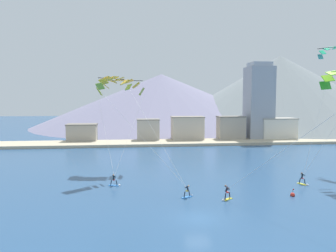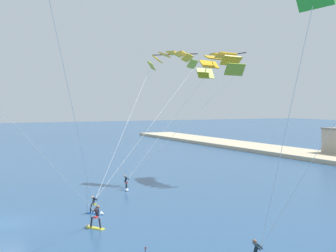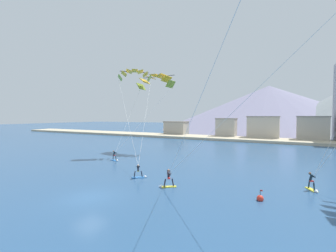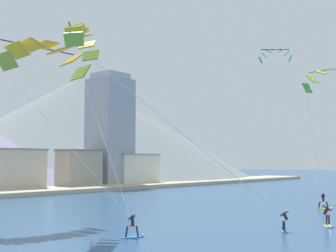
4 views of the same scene
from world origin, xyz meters
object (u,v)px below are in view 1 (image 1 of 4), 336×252
Objects in this scene: parafoil_kite_near_lead at (115,82)px; parafoil_kite_distant_high_outer at (331,51)px; kitesurfer_far_left at (115,182)px; parafoil_kite_far_left at (121,85)px; kitesurfer_mid_center at (226,195)px; race_marker_buoy at (293,195)px; kitesurfer_near_lead at (188,193)px; kitesurfer_near_trail at (304,181)px.

parafoil_kite_near_lead is 3.28× the size of parafoil_kite_distant_high_outer.
parafoil_kite_far_left is at bearing 87.59° from kitesurfer_far_left.
parafoil_kite_far_left is at bearing 123.81° from kitesurfer_mid_center.
race_marker_buoy is (21.75, -7.15, -0.32)m from kitesurfer_far_left.
parafoil_kite_distant_high_outer reaches higher than parafoil_kite_near_lead.
parafoil_kite_near_lead reaches higher than kitesurfer_far_left.
kitesurfer_near_trail is at bearing 13.17° from kitesurfer_near_lead.
kitesurfer_near_lead is at bearing -166.83° from kitesurfer_near_trail.
race_marker_buoy is (-4.08, -4.91, -0.38)m from kitesurfer_near_trail.
kitesurfer_far_left is 0.41× the size of parafoil_kite_distant_high_outer.
kitesurfer_near_trail is 30.46m from parafoil_kite_near_lead.
parafoil_kite_distant_high_outer is at bearing 28.95° from kitesurfer_near_lead.
parafoil_kite_far_left reaches higher than kitesurfer_mid_center.
kitesurfer_near_lead is 0.38× the size of parafoil_kite_distant_high_outer.
kitesurfer_near_trail reaches higher than kitesurfer_far_left.
parafoil_kite_far_left is at bearing 115.97° from kitesurfer_near_lead.
kitesurfer_near_lead is 4.48m from kitesurfer_mid_center.
kitesurfer_near_trail is 24.59m from parafoil_kite_distant_high_outer.
parafoil_kite_near_lead is at bearing 128.31° from kitesurfer_near_lead.
parafoil_kite_near_lead is 14.05× the size of race_marker_buoy.
kitesurfer_far_left is (-25.83, 2.24, -0.06)m from kitesurfer_near_trail.
parafoil_kite_near_lead is at bearing -174.89° from parafoil_kite_distant_high_outer.
kitesurfer_near_trail is at bearing -28.30° from parafoil_kite_far_left.
parafoil_kite_near_lead reaches higher than kitesurfer_near_trail.
parafoil_kite_far_left is (-8.56, 17.58, 13.62)m from kitesurfer_near_lead.
parafoil_kite_distant_high_outer is at bearing 13.70° from kitesurfer_far_left.
kitesurfer_near_trail is at bearing 23.39° from kitesurfer_mid_center.
parafoil_kite_distant_high_outer is (10.27, 11.04, 19.42)m from kitesurfer_near_trail.
kitesurfer_far_left reaches higher than race_marker_buoy.
kitesurfer_mid_center is 34.20m from parafoil_kite_distant_high_outer.
parafoil_kite_distant_high_outer is 4.28× the size of race_marker_buoy.
parafoil_kite_near_lead is at bearing -96.77° from parafoil_kite_far_left.
kitesurfer_near_lead is 0.93× the size of kitesurfer_mid_center.
parafoil_kite_distant_high_outer reaches higher than kitesurfer_far_left.
parafoil_kite_far_left is 31.48m from race_marker_buoy.
parafoil_kite_distant_high_outer is at bearing 35.81° from kitesurfer_mid_center.
kitesurfer_mid_center is 0.13× the size of parafoil_kite_far_left.
kitesurfer_mid_center is (-12.57, -5.44, 0.02)m from kitesurfer_near_trail.
kitesurfer_far_left is at bearing -92.41° from parafoil_kite_far_left.
parafoil_kite_distant_high_outer is (22.84, 16.48, 19.40)m from kitesurfer_mid_center.
kitesurfer_far_left is 17.76m from parafoil_kite_far_left.
kitesurfer_near_trail is 6.39m from race_marker_buoy.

